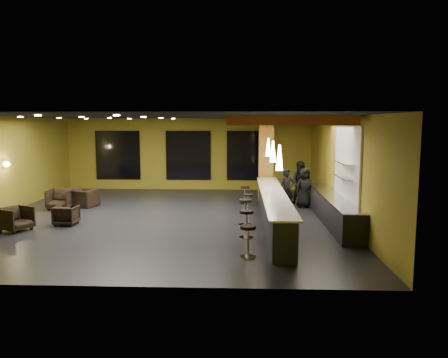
{
  "coord_description": "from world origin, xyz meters",
  "views": [
    {
      "loc": [
        2.63,
        -14.87,
        3.29
      ],
      "look_at": [
        2.0,
        0.5,
        1.3
      ],
      "focal_mm": 35.0,
      "sensor_mm": 36.0,
      "label": 1
    }
  ],
  "objects_px": {
    "prep_counter": "(332,209)",
    "column": "(266,159)",
    "bar_counter": "(273,210)",
    "pendant_1": "(273,151)",
    "staff_b": "(301,183)",
    "armchair_b": "(66,215)",
    "armchair_a": "(16,219)",
    "armchair_d": "(82,198)",
    "staff_c": "(305,188)",
    "pendant_2": "(268,147)",
    "armchair_c": "(60,199)",
    "bar_stool_4": "(245,193)",
    "bar_stool_1": "(246,220)",
    "bar_stool_3": "(248,201)",
    "bar_stool_0": "(248,237)",
    "pendant_0": "(279,157)",
    "staff_a": "(287,190)",
    "bar_stool_2": "(245,209)"
  },
  "relations": [
    {
      "from": "staff_c",
      "to": "armchair_c",
      "type": "bearing_deg",
      "value": 166.93
    },
    {
      "from": "pendant_1",
      "to": "staff_b",
      "type": "bearing_deg",
      "value": 65.87
    },
    {
      "from": "armchair_d",
      "to": "armchair_c",
      "type": "bearing_deg",
      "value": 57.5
    },
    {
      "from": "armchair_b",
      "to": "bar_stool_4",
      "type": "height_order",
      "value": "bar_stool_4"
    },
    {
      "from": "pendant_0",
      "to": "bar_stool_4",
      "type": "bearing_deg",
      "value": 99.09
    },
    {
      "from": "bar_stool_2",
      "to": "armchair_d",
      "type": "bearing_deg",
      "value": 155.32
    },
    {
      "from": "column",
      "to": "armchair_a",
      "type": "xyz_separation_m",
      "value": [
        -7.92,
        -5.68,
        -1.38
      ]
    },
    {
      "from": "armchair_a",
      "to": "armchair_d",
      "type": "distance_m",
      "value": 3.97
    },
    {
      "from": "bar_counter",
      "to": "pendant_1",
      "type": "height_order",
      "value": "pendant_1"
    },
    {
      "from": "armchair_b",
      "to": "staff_c",
      "type": "bearing_deg",
      "value": -156.31
    },
    {
      "from": "armchair_b",
      "to": "bar_stool_4",
      "type": "xyz_separation_m",
      "value": [
        5.81,
        3.76,
        0.16
      ]
    },
    {
      "from": "pendant_2",
      "to": "staff_c",
      "type": "xyz_separation_m",
      "value": [
        1.43,
        -0.01,
        -1.58
      ]
    },
    {
      "from": "prep_counter",
      "to": "armchair_a",
      "type": "distance_m",
      "value": 10.04
    },
    {
      "from": "pendant_2",
      "to": "armchair_b",
      "type": "xyz_separation_m",
      "value": [
        -6.69,
        -3.25,
        -2.03
      ]
    },
    {
      "from": "bar_counter",
      "to": "armchair_d",
      "type": "relative_size",
      "value": 7.44
    },
    {
      "from": "pendant_1",
      "to": "prep_counter",
      "type": "bearing_deg",
      "value": 0.0
    },
    {
      "from": "bar_counter",
      "to": "bar_stool_4",
      "type": "relative_size",
      "value": 10.69
    },
    {
      "from": "bar_counter",
      "to": "armchair_b",
      "type": "height_order",
      "value": "bar_counter"
    },
    {
      "from": "staff_a",
      "to": "bar_counter",
      "type": "bearing_deg",
      "value": -120.81
    },
    {
      "from": "column",
      "to": "pendant_2",
      "type": "distance_m",
      "value": 1.71
    },
    {
      "from": "pendant_1",
      "to": "bar_stool_1",
      "type": "relative_size",
      "value": 0.86
    },
    {
      "from": "pendant_0",
      "to": "bar_stool_2",
      "type": "relative_size",
      "value": 0.82
    },
    {
      "from": "bar_counter",
      "to": "prep_counter",
      "type": "relative_size",
      "value": 1.33
    },
    {
      "from": "pendant_0",
      "to": "staff_c",
      "type": "xyz_separation_m",
      "value": [
        1.43,
        4.99,
        -1.58
      ]
    },
    {
      "from": "column",
      "to": "bar_stool_3",
      "type": "height_order",
      "value": "column"
    },
    {
      "from": "bar_counter",
      "to": "staff_c",
      "type": "height_order",
      "value": "staff_c"
    },
    {
      "from": "pendant_1",
      "to": "pendant_2",
      "type": "xyz_separation_m",
      "value": [
        0.0,
        2.5,
        0.0
      ]
    },
    {
      "from": "pendant_0",
      "to": "pendant_1",
      "type": "bearing_deg",
      "value": 90.0
    },
    {
      "from": "pendant_2",
      "to": "armchair_c",
      "type": "xyz_separation_m",
      "value": [
        -7.96,
        -0.72,
        -1.96
      ]
    },
    {
      "from": "column",
      "to": "staff_c",
      "type": "bearing_deg",
      "value": -48.51
    },
    {
      "from": "pendant_1",
      "to": "armchair_b",
      "type": "xyz_separation_m",
      "value": [
        -6.69,
        -0.75,
        -2.03
      ]
    },
    {
      "from": "prep_counter",
      "to": "pendant_2",
      "type": "bearing_deg",
      "value": 128.66
    },
    {
      "from": "bar_counter",
      "to": "staff_b",
      "type": "relative_size",
      "value": 4.54
    },
    {
      "from": "pendant_1",
      "to": "armchair_c",
      "type": "relative_size",
      "value": 0.81
    },
    {
      "from": "staff_a",
      "to": "armchair_b",
      "type": "xyz_separation_m",
      "value": [
        -7.37,
        -2.64,
        -0.48
      ]
    },
    {
      "from": "staff_b",
      "to": "armchair_b",
      "type": "xyz_separation_m",
      "value": [
        -8.05,
        -3.79,
        -0.57
      ]
    },
    {
      "from": "column",
      "to": "bar_counter",
      "type": "bearing_deg",
      "value": -90.0
    },
    {
      "from": "staff_a",
      "to": "armchair_d",
      "type": "height_order",
      "value": "staff_a"
    },
    {
      "from": "prep_counter",
      "to": "bar_stool_0",
      "type": "relative_size",
      "value": 7.5
    },
    {
      "from": "staff_a",
      "to": "armchair_d",
      "type": "xyz_separation_m",
      "value": [
        -7.97,
        0.44,
        -0.44
      ]
    },
    {
      "from": "bar_counter",
      "to": "pendant_2",
      "type": "relative_size",
      "value": 11.43
    },
    {
      "from": "bar_stool_0",
      "to": "bar_stool_1",
      "type": "distance_m",
      "value": 1.82
    },
    {
      "from": "prep_counter",
      "to": "column",
      "type": "bearing_deg",
      "value": 116.0
    },
    {
      "from": "staff_b",
      "to": "armchair_a",
      "type": "relative_size",
      "value": 2.16
    },
    {
      "from": "bar_stool_1",
      "to": "pendant_2",
      "type": "bearing_deg",
      "value": 79.27
    },
    {
      "from": "pendant_0",
      "to": "armchair_b",
      "type": "bearing_deg",
      "value": 165.32
    },
    {
      "from": "bar_stool_0",
      "to": "bar_stool_4",
      "type": "bearing_deg",
      "value": 90.15
    },
    {
      "from": "prep_counter",
      "to": "staff_a",
      "type": "bearing_deg",
      "value": 124.84
    },
    {
      "from": "column",
      "to": "pendant_1",
      "type": "distance_m",
      "value": 4.14
    },
    {
      "from": "bar_stool_4",
      "to": "pendant_0",
      "type": "bearing_deg",
      "value": -80.91
    }
  ]
}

